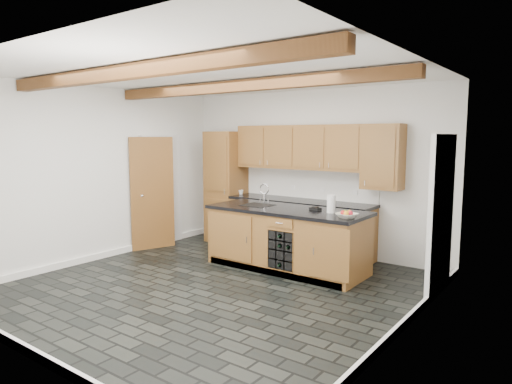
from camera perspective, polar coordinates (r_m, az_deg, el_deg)
ground at (r=6.28m, az=-5.10°, el=-11.74°), size 5.00×5.00×0.00m
room_shell at (r=6.42m, az=-2.68°, el=2.64°), size 5.01×5.00×5.00m
back_cabinetry at (r=8.02m, az=3.43°, el=-0.42°), size 3.65×0.62×2.20m
island at (r=6.96m, az=3.84°, el=-5.87°), size 2.48×0.96×0.93m
faucet at (r=7.22m, az=0.35°, el=-1.36°), size 0.45×0.40×0.34m
kitchen_scale at (r=6.77m, az=7.43°, el=-2.06°), size 0.18×0.13×0.05m
fruit_bowl at (r=6.18m, az=11.27°, el=-2.91°), size 0.33×0.33×0.07m
fruit_cluster at (r=6.18m, az=11.28°, el=-2.59°), size 0.16×0.17×0.07m
paper_towel at (r=6.55m, az=9.39°, el=-1.48°), size 0.12×0.12×0.26m
mug at (r=8.54m, az=-1.89°, el=-0.02°), size 0.11×0.11×0.08m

